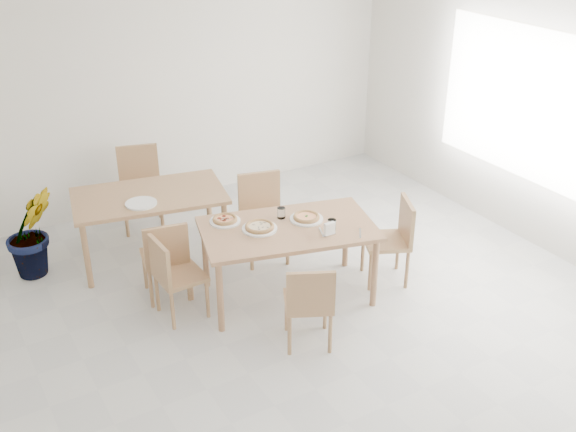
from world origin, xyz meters
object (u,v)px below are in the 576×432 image
second_table (149,201)px  plate_margherita (306,219)px  chair_east (394,235)px  tumbler_b (281,213)px  tumbler_a (332,225)px  chair_back_s (165,255)px  chair_west (172,273)px  pizza_pepperoni (225,219)px  plate_empty (141,203)px  potted_plant (32,232)px  pizza_margherita (306,217)px  pizza_mushroom (260,226)px  napkin_holder (330,229)px  plate_pepperoni (225,221)px  chair_north (262,210)px  chair_south (309,301)px  chair_back_n (140,181)px  main_table (288,234)px  plate_mushroom (260,229)px

second_table → plate_margherita: bearing=-39.0°
chair_east → tumbler_b: chair_east is taller
plate_margherita → tumbler_a: (0.09, -0.29, 0.04)m
chair_east → chair_back_s: chair_east is taller
plate_margherita → chair_east: bearing=-20.5°
chair_west → second_table: size_ratio=0.49×
chair_west → tumbler_a: tumbler_a is taller
pizza_pepperoni → tumbler_a: tumbler_a is taller
pizza_pepperoni → plate_empty: 0.95m
plate_empty → potted_plant: 1.15m
plate_margherita → pizza_margherita: bearing=0.0°
pizza_pepperoni → second_table: size_ratio=0.18×
chair_west → chair_east: chair_east is taller
pizza_mushroom → napkin_holder: bearing=-40.3°
chair_west → pizza_margherita: size_ratio=2.72×
plate_pepperoni → tumbler_b: bearing=-21.0°
chair_west → pizza_pepperoni: chair_west is taller
chair_north → pizza_margherita: 0.83m
chair_south → pizza_mushroom: bearing=-64.1°
chair_north → plate_margherita: size_ratio=2.89×
chair_south → pizza_margherita: 1.00m
chair_north → chair_back_n: chair_back_n is taller
main_table → plate_empty: 1.54m
plate_pepperoni → napkin_holder: napkin_holder is taller
second_table → chair_north: bearing=-15.5°
chair_west → chair_back_s: chair_back_s is taller
tumbler_b → plate_empty: bearing=137.4°
plate_pepperoni → pizza_margherita: 0.77m
main_table → tumbler_a: bearing=-23.4°
napkin_holder → chair_back_s: bearing=145.1°
main_table → plate_pepperoni: 0.61m
second_table → chair_back_s: size_ratio=1.99×
plate_margherita → tumbler_a: 0.31m
plate_pepperoni → chair_back_s: bearing=164.6°
chair_west → plate_mushroom: bearing=-101.6°
plate_mushroom → chair_back_s: size_ratio=0.39×
pizza_pepperoni → napkin_holder: (0.70, -0.71, 0.03)m
chair_east → napkin_holder: size_ratio=6.94×
pizza_mushroom → plate_empty: pizza_mushroom is taller
pizza_margherita → plate_margherita: bearing=0.0°
chair_north → pizza_pepperoni: 0.81m
chair_north → chair_west: (-1.25, -0.60, -0.05)m
plate_empty → plate_mushroom: bearing=-54.7°
tumbler_a → chair_back_n: 2.63m
plate_empty → chair_east: bearing=-34.8°
chair_north → pizza_mushroom: (-0.42, -0.73, 0.25)m
chair_east → chair_back_n: size_ratio=0.92×
plate_pepperoni → pizza_mushroom: size_ratio=1.01×
pizza_margherita → napkin_holder: bearing=-87.3°
potted_plant → chair_south: bearing=-54.6°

